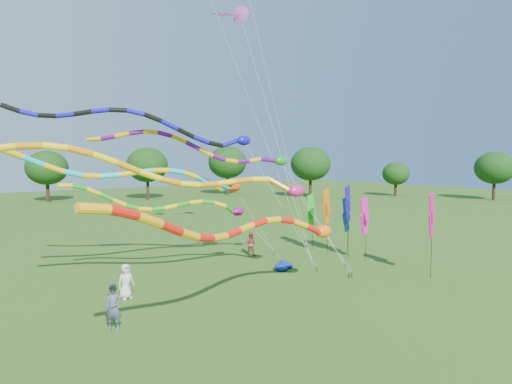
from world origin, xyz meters
TOP-DOWN VIEW (x-y plane):
  - ground at (0.00, 0.00)m, footprint 160.00×160.00m
  - tree_ring at (-5.39, 0.62)m, footprint 116.01×118.06m
  - tube_kite_red at (-4.80, -0.56)m, footprint 15.11×4.52m
  - tube_kite_orange at (-5.45, 3.44)m, footprint 16.54×4.11m
  - tube_kite_purple at (-3.26, 5.85)m, footprint 13.16×5.93m
  - tube_kite_blue at (-6.24, 6.24)m, footprint 15.04×5.90m
  - tube_kite_cyan at (-5.20, 7.95)m, footprint 15.99×1.19m
  - tube_kite_green at (-4.83, 7.08)m, footprint 12.40×2.27m
  - delta_kite_high_c at (1.74, 10.70)m, footprint 3.07×7.56m
  - banner_pole_orange at (5.51, 5.84)m, footprint 1.12×0.46m
  - banner_pole_blue_b at (6.88, 5.28)m, footprint 1.14×0.38m
  - banner_pole_green at (6.11, 7.98)m, footprint 1.14×0.37m
  - banner_pole_blue_a at (6.28, 4.63)m, footprint 1.09×0.55m
  - banner_pole_magenta_a at (6.28, -1.44)m, footprint 1.13×0.44m
  - banner_pole_magenta_b at (6.31, 3.22)m, footprint 1.15×0.33m
  - blue_nylon_heap at (1.08, 5.07)m, footprint 1.07×1.18m
  - person_a at (-8.56, 5.26)m, footprint 0.91×0.69m
  - person_b at (-10.28, 1.73)m, footprint 0.80×0.75m
  - person_c at (1.53, 9.14)m, footprint 0.97×1.00m

SIDE VIEW (x-z plane):
  - ground at x=0.00m, z-range 0.00..0.00m
  - blue_nylon_heap at x=1.08m, z-range -0.03..0.45m
  - person_c at x=1.53m, z-range 0.00..1.62m
  - person_a at x=-8.56m, z-range 0.00..1.69m
  - person_b at x=-10.28m, z-range 0.00..1.84m
  - banner_pole_blue_b at x=6.88m, z-range 0.81..4.95m
  - banner_pole_green at x=6.11m, z-range 0.81..4.95m
  - banner_pole_magenta_b at x=6.31m, z-range 0.87..5.12m
  - banner_pole_orange at x=5.51m, z-range 1.08..5.78m
  - banner_pole_magenta_a at x=6.28m, z-range 1.16..6.02m
  - banner_pole_blue_a at x=6.28m, z-range 1.21..6.18m
  - tube_kite_red at x=-4.80m, z-range 0.75..6.94m
  - tube_kite_green at x=-4.83m, z-range 1.11..7.15m
  - tube_kite_cyan at x=-5.20m, z-range 1.72..9.48m
  - tree_ring at x=-5.39m, z-range 0.92..10.64m
  - tube_kite_orange at x=-5.45m, z-range 1.83..9.86m
  - tube_kite_purple at x=-3.26m, z-range 2.72..11.50m
  - tube_kite_blue at x=-6.24m, z-range 3.35..13.26m
  - delta_kite_high_c at x=1.74m, z-range 7.81..25.58m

